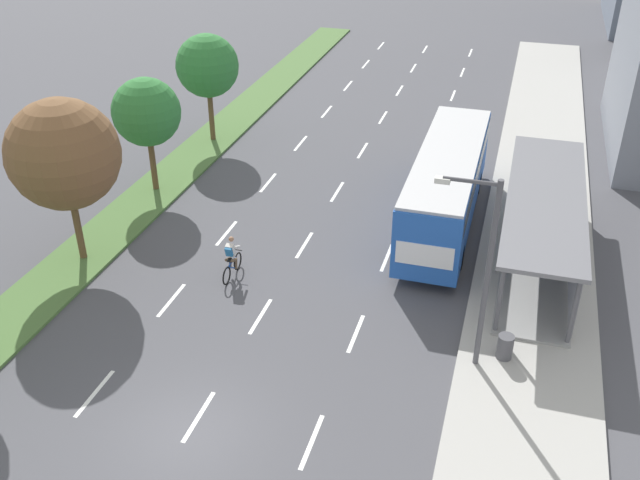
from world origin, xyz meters
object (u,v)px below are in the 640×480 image
(cyclist, at_px, (231,259))
(streetlight, at_px, (483,263))
(bus_shelter, at_px, (550,222))
(median_tree_second, at_px, (63,154))
(median_tree_fourth, at_px, (207,66))
(trash_bin, at_px, (505,347))
(median_tree_third, at_px, (146,112))
(bus, at_px, (447,181))

(cyclist, xyz_separation_m, streetlight, (9.37, -2.68, 3.10))
(streetlight, bearing_deg, bus_shelter, 73.42)
(median_tree_second, bearing_deg, median_tree_fourth, 90.26)
(bus_shelter, relative_size, median_tree_fourth, 1.99)
(bus_shelter, height_order, trash_bin, bus_shelter)
(median_tree_second, xyz_separation_m, trash_bin, (16.62, -1.61, -4.00))
(median_tree_second, distance_m, median_tree_fourth, 12.90)
(cyclist, bearing_deg, bus_shelter, 21.02)
(bus_shelter, distance_m, median_tree_third, 18.04)
(bus, xyz_separation_m, median_tree_third, (-13.58, -0.66, 1.85))
(trash_bin, bearing_deg, median_tree_second, 174.47)
(trash_bin, bearing_deg, streetlight, -152.68)
(bus_shelter, xyz_separation_m, bus, (-4.28, 2.16, 0.20))
(bus, distance_m, cyclist, 9.83)
(median_tree_second, bearing_deg, median_tree_third, 91.42)
(median_tree_third, bearing_deg, cyclist, -42.78)
(bus, distance_m, median_tree_second, 15.39)
(cyclist, xyz_separation_m, median_tree_third, (-6.39, 5.91, 3.13))
(trash_bin, bearing_deg, median_tree_third, 154.36)
(cyclist, bearing_deg, median_tree_second, -175.07)
(bus_shelter, xyz_separation_m, median_tree_third, (-17.86, 1.50, 2.05))
(median_tree_fourth, height_order, streetlight, streetlight)
(bus_shelter, height_order, median_tree_third, median_tree_third)
(streetlight, height_order, trash_bin, streetlight)
(median_tree_third, distance_m, streetlight, 17.94)
(trash_bin, bearing_deg, bus_shelter, 80.65)
(bus_shelter, distance_m, cyclist, 12.34)
(bus_shelter, xyz_separation_m, trash_bin, (-1.08, -6.56, -1.29))
(cyclist, xyz_separation_m, trash_bin, (10.40, -2.15, -0.22))
(bus_shelter, distance_m, median_tree_fourth, 19.60)
(cyclist, bearing_deg, bus, 42.37)
(bus, relative_size, cyclist, 6.20)
(bus_shelter, bearing_deg, bus, 153.26)
(cyclist, xyz_separation_m, median_tree_fourth, (-6.28, 12.36, 3.41))
(bus, bearing_deg, streetlight, -76.80)
(cyclist, distance_m, median_tree_second, 7.31)
(median_tree_fourth, distance_m, streetlight, 21.71)
(streetlight, bearing_deg, cyclist, 164.03)
(streetlight, bearing_deg, median_tree_second, 172.18)
(cyclist, height_order, median_tree_second, median_tree_second)
(bus, height_order, median_tree_fourth, median_tree_fourth)
(bus, xyz_separation_m, streetlight, (2.17, -9.25, 1.82))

